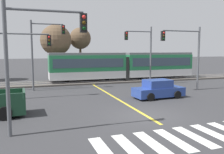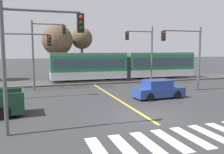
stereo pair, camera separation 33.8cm
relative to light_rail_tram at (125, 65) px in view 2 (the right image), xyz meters
name	(u,v)px [view 2 (the right image)]	position (x,y,z in m)	size (l,w,h in m)	color
ground_plane	(144,116)	(-4.52, -15.33, -2.05)	(200.00, 200.00, 0.00)	#333335
track_bed	(90,82)	(-4.52, 0.01, -1.96)	(120.00, 4.00, 0.18)	#4C4742
rail_near	(92,81)	(-4.52, -0.71, -1.82)	(120.00, 0.08, 0.10)	#939399
rail_far	(89,80)	(-4.52, 0.73, -1.82)	(120.00, 0.08, 0.10)	#939399
light_rail_tram	(125,65)	(0.00, 0.00, 0.00)	(18.50, 2.64, 3.43)	silver
crosswalk_stripe_0	(98,150)	(-8.37, -19.27, -2.04)	(0.56, 2.80, 0.01)	silver
crosswalk_stripe_1	(124,147)	(-7.27, -19.24, -2.04)	(0.56, 2.80, 0.01)	silver
crosswalk_stripe_2	(148,143)	(-6.17, -19.21, -2.04)	(0.56, 2.80, 0.01)	silver
crosswalk_stripe_3	(170,140)	(-5.07, -19.18, -2.04)	(0.56, 2.80, 0.01)	silver
crosswalk_stripe_4	(191,137)	(-3.97, -19.16, -2.04)	(0.56, 2.80, 0.01)	silver
crosswalk_stripe_5	(211,134)	(-2.87, -19.13, -2.04)	(0.56, 2.80, 0.01)	silver
lane_centre_line	(115,98)	(-4.52, -9.58, -2.05)	(0.20, 15.18, 0.01)	gold
sedan_crossing	(158,90)	(-1.16, -10.78, -1.35)	(4.31, 2.13, 1.52)	#284293
traffic_light_far_left	(43,45)	(-9.97, -3.95, 2.39)	(3.25, 0.38, 6.75)	#515459
traffic_light_mid_left	(17,52)	(-12.12, -7.76, 1.76)	(4.25, 0.38, 5.79)	#515459
traffic_light_far_right	(144,48)	(0.76, -3.72, 2.16)	(3.25, 0.38, 6.53)	#515459
traffic_light_mid_right	(187,48)	(3.06, -8.52, 2.05)	(4.25, 0.38, 6.16)	#515459
traffic_light_near_left	(32,48)	(-10.77, -16.45, 2.02)	(3.75, 0.38, 6.11)	#515459
bare_tree_west	(57,40)	(-8.03, 3.58, 3.13)	(3.95, 3.95, 7.18)	brown
bare_tree_east	(82,39)	(-4.57, 5.23, 3.44)	(2.98, 2.98, 7.04)	brown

